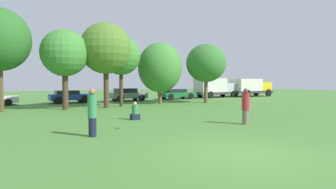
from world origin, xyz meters
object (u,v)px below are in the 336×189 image
Objects in this scene: tree_2 at (65,53)px; tree_5 at (160,68)px; person_thrower at (92,112)px; delivery_truck_silver at (215,87)px; tree_6 at (206,63)px; parked_car_blue at (69,96)px; tree_4 at (121,56)px; parked_car_green at (177,94)px; bystander_sitting at (135,113)px; person_catcher at (246,106)px; delivery_truck_yellow at (250,87)px; parked_car_grey at (128,94)px; tree_3 at (106,49)px; frisbee at (149,99)px.

tree_2 is 8.83m from tree_5.
delivery_truck_silver is at bearing 46.34° from person_thrower.
parked_car_blue is at bearing 151.91° from tree_6.
tree_4 is 1.33× the size of parked_car_green.
person_thrower is 11.66m from tree_2.
bystander_sitting is at bearing -129.54° from parked_car_green.
delivery_truck_yellow is (18.97, 18.02, 0.47)m from person_catcher.
person_catcher is 0.30× the size of tree_2.
person_catcher is at bearing -112.24° from parked_car_green.
tree_2 reaches higher than parked_car_grey.
tree_5 is (5.61, 1.43, -1.30)m from tree_3.
tree_4 reaches higher than parked_car_grey.
bystander_sitting is 26.88m from delivery_truck_yellow.
tree_2 is (-2.37, 7.59, 3.78)m from bystander_sitting.
tree_2 is (-6.45, 11.82, 3.29)m from person_catcher.
tree_5 is 0.91× the size of delivery_truck_silver.
tree_3 is 8.71m from parked_car_grey.
parked_car_grey is at bearing 40.60° from tree_2.
parked_car_blue is 12.17m from parked_car_green.
tree_3 is 7.85m from parked_car_blue.
person_catcher is at bearing -93.78° from parked_car_grey.
tree_3 is (-3.37, 11.74, 3.80)m from person_catcher.
person_thrower reaches higher than parked_car_grey.
delivery_truck_yellow is (5.80, -0.58, 0.03)m from delivery_truck_silver.
tree_3 reaches higher than frisbee.
frisbee is 0.07× the size of parked_car_grey.
frisbee is 11.71m from tree_3.
delivery_truck_silver is at bearing 22.68° from tree_4.
parked_car_blue is (-0.06, 17.67, -0.72)m from frisbee.
person_thrower is 31.52m from delivery_truck_yellow.
person_catcher is at bearing -7.06° from frisbee.
frisbee is at bearing -1.88° from person_catcher.
tree_6 is at bearing -135.12° from delivery_truck_silver.
parked_car_grey is at bearing -87.83° from person_catcher.
parked_car_green is at bearing 55.62° from person_thrower.
tree_2 is at bearing 107.33° from bystander_sitting.
person_catcher reaches higher than parked_car_grey.
parked_car_green is 6.05m from delivery_truck_silver.
parked_car_grey is (5.96, -0.11, 0.05)m from parked_car_blue.
frisbee is at bearing -135.68° from tree_6.
bystander_sitting is 0.15× the size of delivery_truck_yellow.
delivery_truck_silver reaches higher than parked_car_blue.
parked_car_grey is (8.30, 17.50, -0.22)m from person_thrower.
person_catcher is 13.59m from tree_5.
parked_car_green reaches higher than bystander_sitting.
bystander_sitting is 22.47m from delivery_truck_silver.
tree_4 reaches higher than frisbee.
frisbee is 0.04× the size of tree_3.
person_thrower is at bearing -109.74° from tree_3.
delivery_truck_yellow is (23.92, 17.41, -0.02)m from frisbee.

